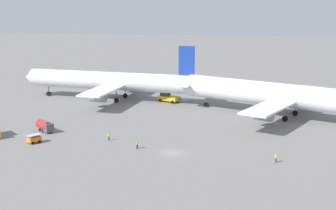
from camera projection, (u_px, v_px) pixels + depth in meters
The scene contains 9 objects.
ground_plane at pixel (173, 153), 93.19m from camera, with size 600.00×600.00×0.00m, color slate.
airliner_at_gate_left at pixel (111, 81), 140.90m from camera, with size 54.29×39.62×15.91m.
airliner_being_pushed at pixel (279, 95), 120.36m from camera, with size 51.30×39.30×16.50m.
pushback_tug at pixel (169, 98), 138.91m from camera, with size 8.77×5.52×2.83m.
gse_baggage_cart_trailing at pixel (34, 139), 99.51m from camera, with size 2.87×3.14×1.71m.
gse_fuel_bowser_stubby at pixel (45, 126), 107.84m from camera, with size 4.92×4.65×2.40m.
ground_crew_marshaller_foreground at pixel (137, 144), 95.77m from camera, with size 0.36×0.49×1.69m.
ground_crew_ramp_agent_by_cones at pixel (109, 136), 101.35m from camera, with size 0.44×0.39×1.68m.
ground_crew_wing_walker_right at pixel (276, 158), 87.77m from camera, with size 0.36×0.48×1.60m.
Camera 1 is at (10.83, -88.50, 28.57)m, focal length 53.13 mm.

